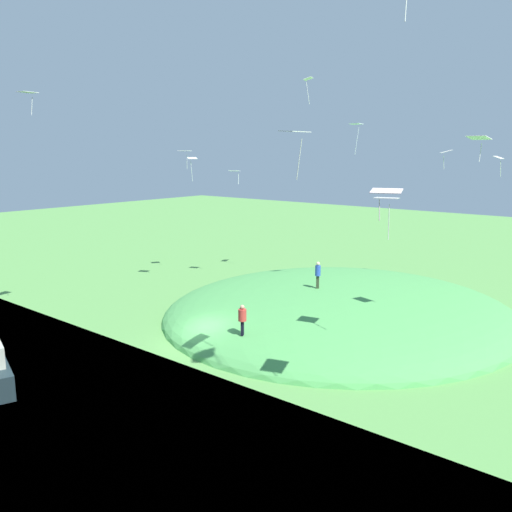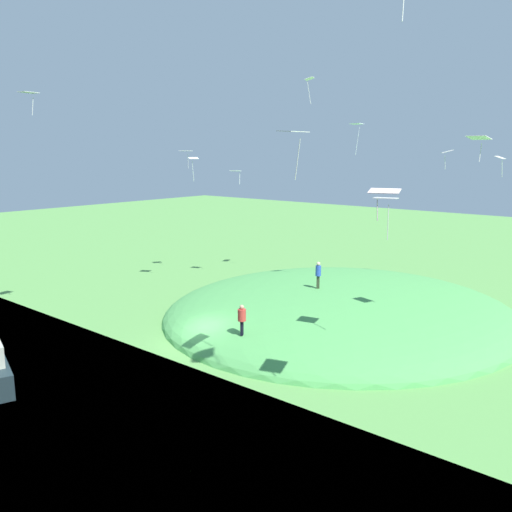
% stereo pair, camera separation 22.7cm
% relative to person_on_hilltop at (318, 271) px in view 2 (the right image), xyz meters
% --- Properties ---
extents(ground_plane, '(160.00, 160.00, 0.00)m').
position_rel_person_on_hilltop_xyz_m(ground_plane, '(-9.15, 2.40, -3.21)').
color(ground_plane, '#589548').
extents(grass_hill, '(25.20, 24.00, 4.10)m').
position_rel_person_on_hilltop_xyz_m(grass_hill, '(1.61, -0.81, -3.21)').
color(grass_hill, '#4D9E4F').
rests_on(grass_hill, ground_plane).
extents(person_on_hilltop, '(0.51, 0.51, 1.85)m').
position_rel_person_on_hilltop_xyz_m(person_on_hilltop, '(0.00, 0.00, 0.00)').
color(person_on_hilltop, '#313C27').
rests_on(person_on_hilltop, grass_hill).
extents(person_near_shore, '(0.61, 0.61, 1.74)m').
position_rel_person_on_hilltop_xyz_m(person_near_shore, '(-8.67, -0.71, -0.94)').
color(person_near_shore, black).
rests_on(person_near_shore, grass_hill).
extents(kite_0, '(1.03, 1.27, 1.99)m').
position_rel_person_on_hilltop_xyz_m(kite_0, '(-6.29, -7.83, 5.70)').
color(kite_0, silver).
extents(kite_1, '(1.18, 0.91, 1.37)m').
position_rel_person_on_hilltop_xyz_m(kite_1, '(-12.77, 12.92, 11.49)').
color(kite_1, white).
extents(kite_2, '(1.18, 1.00, 2.17)m').
position_rel_person_on_hilltop_xyz_m(kite_2, '(8.03, 6.50, 13.76)').
color(kite_2, silver).
extents(kite_3, '(0.93, 1.19, 1.30)m').
position_rel_person_on_hilltop_xyz_m(kite_3, '(-1.73, -10.45, 8.63)').
color(kite_3, white).
extents(kite_4, '(1.04, 0.93, 2.11)m').
position_rel_person_on_hilltop_xyz_m(kite_4, '(3.63, 15.79, 7.30)').
color(kite_4, silver).
extents(kite_5, '(1.25, 0.95, 2.02)m').
position_rel_person_on_hilltop_xyz_m(kite_5, '(-11.48, -6.09, 8.70)').
color(kite_5, white).
extents(kite_6, '(1.41, 1.24, 1.43)m').
position_rel_person_on_hilltop_xyz_m(kite_6, '(9.92, -4.58, 7.97)').
color(kite_6, silver).
extents(kite_8, '(1.05, 1.18, 1.48)m').
position_rel_person_on_hilltop_xyz_m(kite_8, '(0.15, 12.98, 8.01)').
color(kite_8, white).
extents(kite_9, '(1.12, 1.34, 1.20)m').
position_rel_person_on_hilltop_xyz_m(kite_9, '(-11.16, -10.13, 6.47)').
color(kite_9, white).
extents(kite_10, '(0.89, 1.05, 1.20)m').
position_rel_person_on_hilltop_xyz_m(kite_10, '(4.64, 11.63, 6.35)').
color(kite_10, white).
extents(kite_11, '(0.68, 0.92, 2.12)m').
position_rel_person_on_hilltop_xyz_m(kite_11, '(3.12, -0.79, 9.69)').
color(kite_11, white).
extents(kite_12, '(0.91, 0.63, 1.54)m').
position_rel_person_on_hilltop_xyz_m(kite_12, '(12.06, -7.71, 7.50)').
color(kite_12, white).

